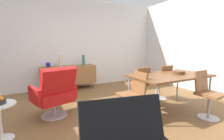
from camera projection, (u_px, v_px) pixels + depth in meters
The scene contains 14 objects.
ground_plane at pixel (101, 119), 2.84m from camera, with size 8.32×8.32×0.00m, color brown.
wall_back at pixel (67, 43), 4.90m from camera, with size 6.80×0.12×2.80m, color white.
wall_right at pixel (213, 43), 4.11m from camera, with size 0.12×5.60×2.80m, color white.
sideboard at pixel (69, 75), 4.76m from camera, with size 1.60×0.45×0.72m.
vase_cobalt at pixel (60, 61), 4.59m from camera, with size 0.08×0.08×0.33m.
vase_sculptural_dark at pixel (83, 60), 4.91m from camera, with size 0.08×0.08×0.32m.
vase_ceramic_small at pixel (48, 65), 4.45m from camera, with size 0.13×0.13×0.14m.
dining_table at pixel (170, 77), 3.17m from camera, with size 1.60×0.90×0.74m.
wooden_bowl_on_table at pixel (178, 72), 3.25m from camera, with size 0.26×0.26×0.06m, color brown.
dining_chair_front_right at pixel (207, 92), 2.88m from camera, with size 0.43×0.45×0.86m.
dining_chair_back_left at pixel (139, 84), 3.53m from camera, with size 0.43×0.45×0.86m.
dining_chair_near_window at pixel (134, 94), 2.79m from camera, with size 0.42×0.40×0.86m.
dining_chair_back_right at pixel (162, 81), 3.86m from camera, with size 0.41×0.44×0.86m.
lounge_chair_red at pixel (55, 92), 2.89m from camera, with size 0.83×0.80×0.95m.
Camera 1 is at (-1.08, -2.45, 1.30)m, focal length 25.27 mm.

